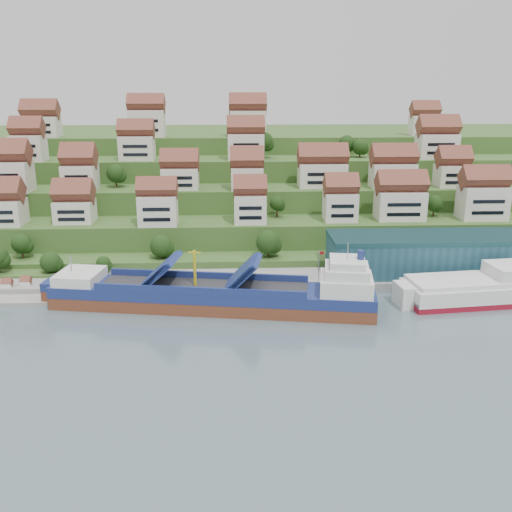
{
  "coord_description": "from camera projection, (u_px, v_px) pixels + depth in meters",
  "views": [
    {
      "loc": [
        -3.06,
        -122.66,
        49.54
      ],
      "look_at": [
        2.69,
        14.0,
        8.0
      ],
      "focal_mm": 40.0,
      "sensor_mm": 36.0,
      "label": 1
    }
  ],
  "objects": [
    {
      "name": "hillside",
      "position": [
        240.0,
        185.0,
        227.69
      ],
      "size": [
        260.0,
        128.0,
        31.0
      ],
      "color": "#2D4C1E",
      "rests_on": "ground"
    },
    {
      "name": "hillside_trees",
      "position": [
        209.0,
        200.0,
        168.78
      ],
      "size": [
        143.02,
        62.44,
        30.98
      ],
      "color": "#1F3E14",
      "rests_on": "ground"
    },
    {
      "name": "cargo_ship",
      "position": [
        221.0,
        296.0,
        129.91
      ],
      "size": [
        74.55,
        22.91,
        16.28
      ],
      "rotation": [
        0.0,
        0.0,
        -0.16
      ],
      "color": "brown",
      "rests_on": "ground"
    },
    {
      "name": "flagpole",
      "position": [
        319.0,
        264.0,
        140.07
      ],
      "size": [
        1.28,
        0.16,
        8.0
      ],
      "color": "gray",
      "rests_on": "quay"
    },
    {
      "name": "second_ship",
      "position": [
        477.0,
        290.0,
        134.31
      ],
      "size": [
        33.85,
        15.68,
        9.48
      ],
      "rotation": [
        0.0,
        0.0,
        0.11
      ],
      "color": "maroon",
      "rests_on": "ground"
    },
    {
      "name": "pebble_beach",
      "position": [
        11.0,
        290.0,
        140.78
      ],
      "size": [
        45.0,
        20.0,
        1.0
      ],
      "primitive_type": "cube",
      "color": "gray",
      "rests_on": "ground"
    },
    {
      "name": "hillside_village",
      "position": [
        238.0,
        168.0,
        181.0
      ],
      "size": [
        154.7,
        61.86,
        29.46
      ],
      "color": "silver",
      "rests_on": "ground"
    },
    {
      "name": "beach_huts",
      "position": [
        0.0,
        286.0,
        139.04
      ],
      "size": [
        14.4,
        3.7,
        2.2
      ],
      "color": "white",
      "rests_on": "pebble_beach"
    },
    {
      "name": "ground",
      "position": [
        247.0,
        307.0,
        131.79
      ],
      "size": [
        300.0,
        300.0,
        0.0
      ],
      "primitive_type": "plane",
      "color": "slate",
      "rests_on": "ground"
    },
    {
      "name": "quay",
      "position": [
        323.0,
        280.0,
        146.61
      ],
      "size": [
        180.0,
        14.0,
        2.2
      ],
      "primitive_type": "cube",
      "color": "gray",
      "rests_on": "ground"
    },
    {
      "name": "warehouse",
      "position": [
        445.0,
        253.0,
        148.04
      ],
      "size": [
        60.0,
        15.0,
        10.0
      ],
      "primitive_type": "cube",
      "color": "#204857",
      "rests_on": "quay"
    }
  ]
}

